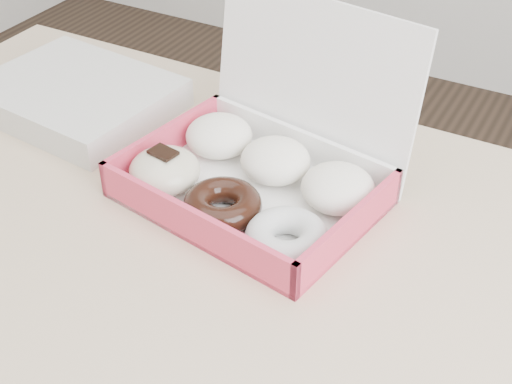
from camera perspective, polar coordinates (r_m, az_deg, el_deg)
The scene contains 3 objects.
table at distance 0.89m, azimuth -5.33°, elevation -8.37°, with size 1.20×0.80×0.75m.
donut_box at distance 0.90m, azimuth 0.08°, elevation 1.84°, with size 0.34×0.31×0.22m.
newspapers at distance 1.12m, azimuth -14.16°, elevation 7.45°, with size 0.28×0.22×0.04m, color white.
Camera 1 is at (0.37, -0.51, 1.30)m, focal length 50.00 mm.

